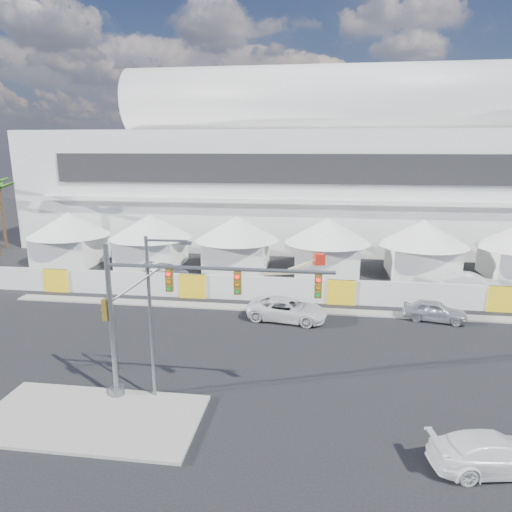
# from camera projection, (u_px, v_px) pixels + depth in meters

# --- Properties ---
(ground) EXTENTS (160.00, 160.00, 0.00)m
(ground) POSITION_uv_depth(u_px,v_px,m) (232.00, 394.00, 22.97)
(ground) COLOR black
(ground) RESTS_ON ground
(median_island) EXTENTS (10.00, 5.00, 0.15)m
(median_island) POSITION_uv_depth(u_px,v_px,m) (91.00, 418.00, 20.85)
(median_island) COLOR gray
(median_island) RESTS_ON ground
(stadium) EXTENTS (80.00, 24.80, 21.98)m
(stadium) POSITION_uv_depth(u_px,v_px,m) (356.00, 168.00, 59.58)
(stadium) COLOR silver
(stadium) RESTS_ON ground
(tent_row) EXTENTS (53.40, 8.40, 5.40)m
(tent_row) POSITION_uv_depth(u_px,v_px,m) (281.00, 240.00, 45.28)
(tent_row) COLOR white
(tent_row) RESTS_ON ground
(hoarding_fence) EXTENTS (70.00, 0.25, 2.00)m
(hoarding_fence) POSITION_uv_depth(u_px,v_px,m) (341.00, 292.00, 35.91)
(hoarding_fence) COLOR silver
(hoarding_fence) RESTS_ON ground
(palm_cluster) EXTENTS (10.60, 10.60, 8.55)m
(palm_cluster) POSITION_uv_depth(u_px,v_px,m) (1.00, 192.00, 54.17)
(palm_cluster) COLOR #47331E
(palm_cluster) RESTS_ON ground
(sedan_silver) EXTENTS (2.59, 4.61, 1.48)m
(sedan_silver) POSITION_uv_depth(u_px,v_px,m) (435.00, 311.00, 32.56)
(sedan_silver) COLOR silver
(sedan_silver) RESTS_ON ground
(pickup_curb) EXTENTS (3.45, 6.01, 1.58)m
(pickup_curb) POSITION_uv_depth(u_px,v_px,m) (287.00, 309.00, 32.67)
(pickup_curb) COLOR silver
(pickup_curb) RESTS_ON ground
(pickup_near) EXTENTS (2.85, 5.18, 1.42)m
(pickup_near) POSITION_uv_depth(u_px,v_px,m) (494.00, 453.00, 17.51)
(pickup_near) COLOR white
(pickup_near) RESTS_ON ground
(lot_car_a) EXTENTS (2.56, 5.10, 1.61)m
(lot_car_a) POSITION_uv_depth(u_px,v_px,m) (472.00, 283.00, 38.88)
(lot_car_a) COLOR silver
(lot_car_a) RESTS_ON ground
(lot_car_c) EXTENTS (3.24, 4.90, 1.32)m
(lot_car_c) POSITION_uv_depth(u_px,v_px,m) (167.00, 271.00, 43.19)
(lot_car_c) COLOR #A3A3A7
(lot_car_c) RESTS_ON ground
(traffic_mast) EXTENTS (10.86, 0.74, 7.64)m
(traffic_mast) POSITION_uv_depth(u_px,v_px,m) (156.00, 316.00, 21.41)
(traffic_mast) COLOR slate
(traffic_mast) RESTS_ON median_island
(streetlight_median) EXTENTS (2.22, 0.22, 8.04)m
(streetlight_median) POSITION_uv_depth(u_px,v_px,m) (154.00, 307.00, 21.54)
(streetlight_median) COLOR gray
(streetlight_median) RESTS_ON median_island
(boom_lift) EXTENTS (6.79, 2.38, 3.34)m
(boom_lift) POSITION_uv_depth(u_px,v_px,m) (275.00, 284.00, 38.28)
(boom_lift) COLOR red
(boom_lift) RESTS_ON ground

